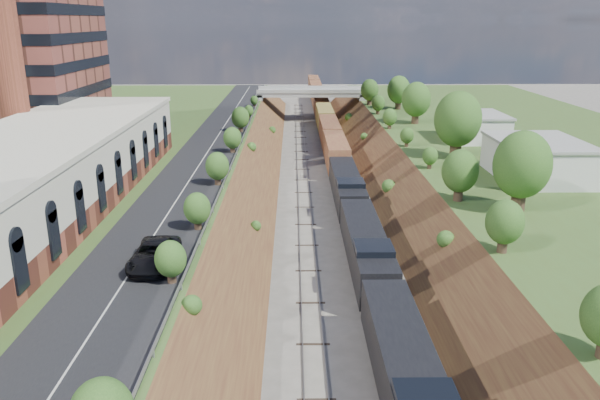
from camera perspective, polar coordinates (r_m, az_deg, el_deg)
The scene contains 16 objects.
platform_left at distance 79.84m, azimuth -21.99°, elevation 1.67°, with size 44.00×180.00×5.00m, color #425924.
platform_right at distance 83.05m, azimuth 25.79°, elevation 1.77°, with size 44.00×180.00×5.00m, color #425924.
embankment_left at distance 75.40m, azimuth -6.00°, elevation 0.01°, with size 7.07×180.00×7.07m, color brown.
embankment_right at distance 76.54m, azimuth 10.63°, elevation 0.07°, with size 7.07×180.00×7.07m, color brown.
rail_left_track at distance 75.05m, azimuth 0.39°, elevation 0.10°, with size 1.58×180.00×0.18m, color gray.
rail_right_track at distance 75.33m, azimuth 4.35°, elevation 0.11°, with size 1.58×180.00×0.18m, color gray.
road at distance 74.64m, azimuth -9.57°, elevation 3.71°, with size 8.00×180.00×0.10m, color black.
guardrail at distance 73.81m, azimuth -6.46°, elevation 4.09°, with size 0.10×171.00×0.70m.
commercial_building at distance 56.89m, azimuth -25.66°, elevation 1.60°, with size 14.30×62.30×7.00m.
overpass at distance 134.89m, azimuth 1.03°, elevation 9.85°, with size 24.50×8.30×7.40m.
white_building_near at distance 71.03m, azimuth 22.13°, elevation 3.60°, with size 9.00×12.00×4.00m, color silver.
white_building_far at distance 91.17m, azimuth 16.66°, elevation 6.78°, with size 8.00×10.00×3.60m, color silver.
tree_right_large at distance 57.25m, azimuth 20.85°, elevation 3.18°, with size 5.25×5.25×7.61m.
tree_left_crest at distance 36.00m, azimuth -13.32°, elevation -8.11°, with size 2.45×2.45×3.55m.
freight_train at distance 113.56m, azimuth 2.67°, elevation 7.31°, with size 3.17×177.76×4.70m.
suv at distance 43.49m, azimuth -14.04°, elevation -5.17°, with size 2.92×6.33×1.76m, color black.
Camera 1 is at (-3.96, -11.73, 22.14)m, focal length 35.00 mm.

